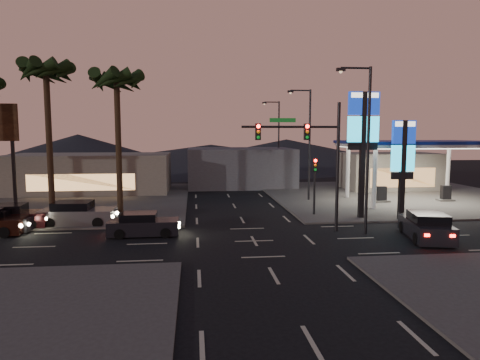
{
  "coord_description": "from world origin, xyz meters",
  "views": [
    {
      "loc": [
        -3.38,
        -23.59,
        6.08
      ],
      "look_at": [
        -0.3,
        4.7,
        3.0
      ],
      "focal_mm": 32.0,
      "sensor_mm": 36.0,
      "label": 1
    }
  ],
  "objects": [
    {
      "name": "building_far_west",
      "position": [
        -14.0,
        22.0,
        2.0
      ],
      "size": [
        16.0,
        8.0,
        4.0
      ],
      "primitive_type": "cube",
      "color": "#726B5B",
      "rests_on": "ground"
    },
    {
      "name": "hill_left",
      "position": [
        -25.0,
        60.0,
        3.0
      ],
      "size": [
        40.0,
        40.0,
        6.0
      ],
      "primitive_type": "cone",
      "color": "black",
      "rests_on": "ground"
    },
    {
      "name": "pylon_sign_short",
      "position": [
        11.0,
        4.5,
        4.66
      ],
      "size": [
        1.6,
        0.35,
        7.0
      ],
      "color": "black",
      "rests_on": "ground"
    },
    {
      "name": "car_lane_b_rear",
      "position": [
        -15.24,
        5.09,
        0.72
      ],
      "size": [
        4.84,
        2.24,
        1.55
      ],
      "color": "black",
      "rests_on": "ground"
    },
    {
      "name": "traffic_signal_mast",
      "position": [
        3.76,
        1.99,
        5.23
      ],
      "size": [
        6.1,
        0.39,
        8.0
      ],
      "color": "black",
      "rests_on": "ground"
    },
    {
      "name": "pylon_sign_tall",
      "position": [
        8.5,
        5.5,
        6.39
      ],
      "size": [
        2.2,
        0.35,
        9.0
      ],
      "color": "black",
      "rests_on": "ground"
    },
    {
      "name": "convenience_store",
      "position": [
        18.0,
        21.0,
        2.0
      ],
      "size": [
        10.0,
        6.0,
        4.0
      ],
      "primitive_type": "cube",
      "color": "#726B5B",
      "rests_on": "ground"
    },
    {
      "name": "car_lane_b_front",
      "position": [
        -11.15,
        5.49,
        0.74
      ],
      "size": [
        4.99,
        2.27,
        1.6
      ],
      "color": "#5F5F61",
      "rests_on": "ground"
    },
    {
      "name": "car_lane_a_front",
      "position": [
        -6.45,
        2.08,
        0.64
      ],
      "size": [
        4.28,
        1.83,
        1.39
      ],
      "color": "black",
      "rests_on": "ground"
    },
    {
      "name": "pedestal_signal",
      "position": [
        5.5,
        6.98,
        2.92
      ],
      "size": [
        0.32,
        0.39,
        4.3
      ],
      "color": "black",
      "rests_on": "ground"
    },
    {
      "name": "corner_lot_ne",
      "position": [
        16.0,
        16.0,
        0.06
      ],
      "size": [
        24.0,
        24.0,
        0.12
      ],
      "primitive_type": "cube",
      "color": "#47443F",
      "rests_on": "ground"
    },
    {
      "name": "palm_b",
      "position": [
        -14.0,
        9.5,
        9.97
      ],
      "size": [
        4.41,
        4.41,
        11.46
      ],
      "color": "black",
      "rests_on": "ground"
    },
    {
      "name": "ground",
      "position": [
        0.0,
        0.0,
        0.0
      ],
      "size": [
        140.0,
        140.0,
        0.0
      ],
      "primitive_type": "plane",
      "color": "black",
      "rests_on": "ground"
    },
    {
      "name": "streetlight_far",
      "position": [
        6.79,
        28.0,
        5.72
      ],
      "size": [
        2.14,
        0.25,
        10.0
      ],
      "color": "black",
      "rests_on": "ground"
    },
    {
      "name": "suv_station",
      "position": [
        9.98,
        -0.59,
        0.73
      ],
      "size": [
        2.98,
        5.04,
        1.58
      ],
      "color": "black",
      "rests_on": "ground"
    },
    {
      "name": "streetlight_near",
      "position": [
        6.79,
        1.0,
        5.72
      ],
      "size": [
        2.14,
        0.25,
        10.0
      ],
      "color": "black",
      "rests_on": "ground"
    },
    {
      "name": "palm_a",
      "position": [
        -9.0,
        9.5,
        9.43
      ],
      "size": [
        4.41,
        4.41,
        10.86
      ],
      "color": "black",
      "rests_on": "ground"
    },
    {
      "name": "streetlight_mid",
      "position": [
        6.79,
        14.0,
        5.72
      ],
      "size": [
        2.14,
        0.25,
        10.0
      ],
      "color": "black",
      "rests_on": "ground"
    },
    {
      "name": "corner_lot_nw",
      "position": [
        -16.0,
        16.0,
        0.06
      ],
      "size": [
        24.0,
        24.0,
        0.12
      ],
      "primitive_type": "cube",
      "color": "#47443F",
      "rests_on": "ground"
    },
    {
      "name": "building_far_mid",
      "position": [
        2.0,
        26.0,
        2.2
      ],
      "size": [
        12.0,
        9.0,
        4.4
      ],
      "primitive_type": "cube",
      "color": "#4C4C51",
      "rests_on": "ground"
    },
    {
      "name": "gas_station",
      "position": [
        16.0,
        12.0,
        5.08
      ],
      "size": [
        12.2,
        8.2,
        5.47
      ],
      "color": "silver",
      "rests_on": "ground"
    },
    {
      "name": "hill_right",
      "position": [
        15.0,
        60.0,
        2.5
      ],
      "size": [
        50.0,
        50.0,
        5.0
      ],
      "primitive_type": "cone",
      "color": "black",
      "rests_on": "ground"
    },
    {
      "name": "hill_center",
      "position": [
        0.0,
        60.0,
        2.0
      ],
      "size": [
        60.0,
        60.0,
        4.0
      ],
      "primitive_type": "cone",
      "color": "black",
      "rests_on": "ground"
    }
  ]
}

